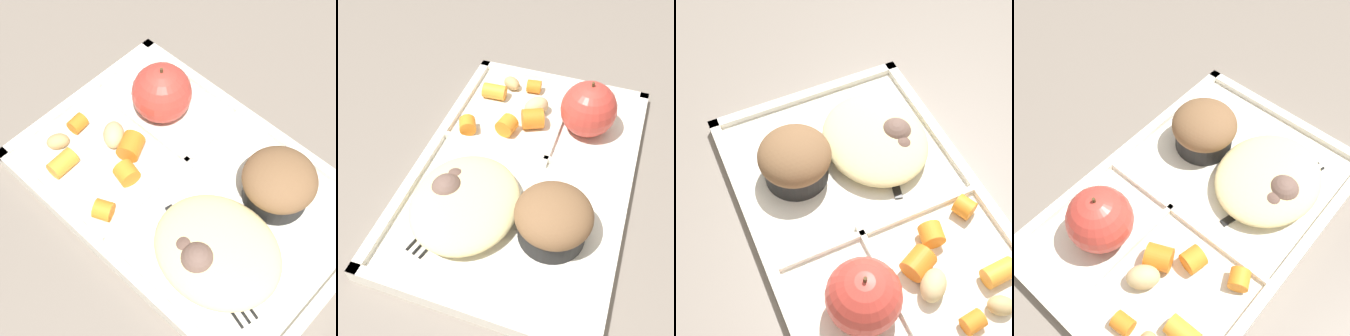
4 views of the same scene
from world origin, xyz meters
TOP-DOWN VIEW (x-y plane):
  - ground at (0.00, 0.00)m, footprint 6.00×6.00m
  - lunch_tray at (-0.00, 0.00)m, footprint 0.40×0.26m
  - green_apple at (-0.10, 0.06)m, footprint 0.07×0.07m
  - bran_muffin at (0.08, 0.06)m, footprint 0.08×0.08m
  - carrot_slice_tilted at (-0.13, -0.09)m, footprint 0.02×0.03m
  - carrot_slice_back at (-0.08, -0.01)m, footprint 0.04×0.04m
  - carrot_slice_center at (-0.06, -0.04)m, footprint 0.03×0.03m
  - carrot_slice_near_corner at (-0.16, -0.03)m, footprint 0.02×0.02m
  - carrot_slice_large at (-0.04, -0.10)m, footprint 0.03×0.03m
  - potato_chunk_corner at (-0.16, -0.07)m, footprint 0.03×0.03m
  - potato_chunk_browned at (-0.11, -0.02)m, footprint 0.04×0.04m
  - egg_noodle_pile at (0.08, -0.05)m, footprint 0.14×0.12m
  - meatball_front at (0.09, -0.05)m, footprint 0.03×0.03m
  - meatball_back at (0.05, -0.07)m, footprint 0.03×0.03m
  - meatball_center at (0.07, -0.07)m, footprint 0.04×0.04m
  - plastic_fork at (0.09, -0.06)m, footprint 0.16×0.06m

SIDE VIEW (x-z plane):
  - ground at x=0.00m, z-range 0.00..0.00m
  - lunch_tray at x=0.00m, z-range 0.00..0.02m
  - plastic_fork at x=0.09m, z-range 0.01..0.01m
  - potato_chunk_corner at x=-0.16m, z-range 0.01..0.03m
  - carrot_slice_near_corner at x=-0.16m, z-range 0.01..0.03m
  - carrot_slice_tilted at x=-0.13m, z-range 0.01..0.03m
  - carrot_slice_large at x=-0.04m, z-range 0.01..0.03m
  - carrot_slice_center at x=-0.06m, z-range 0.01..0.04m
  - potato_chunk_browned at x=-0.11m, z-range 0.01..0.04m
  - carrot_slice_back at x=-0.08m, z-range 0.01..0.04m
  - meatball_front at x=0.09m, z-range 0.01..0.04m
  - meatball_back at x=0.05m, z-range 0.01..0.04m
  - egg_noodle_pile at x=0.08m, z-range 0.01..0.04m
  - meatball_center at x=0.07m, z-range 0.01..0.05m
  - bran_muffin at x=0.08m, z-range 0.01..0.07m
  - green_apple at x=-0.10m, z-range 0.01..0.09m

